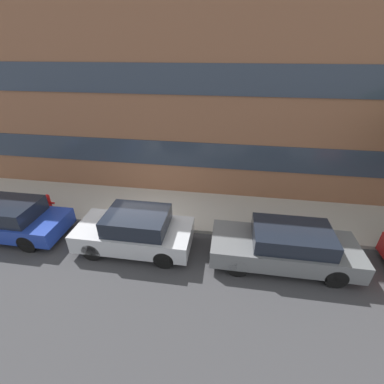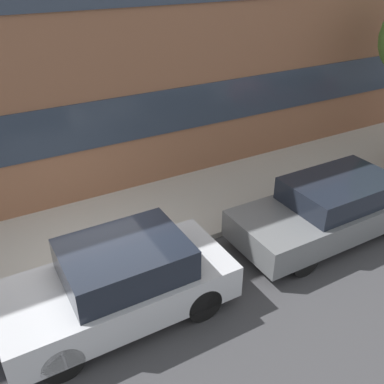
{
  "view_description": "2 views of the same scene",
  "coord_description": "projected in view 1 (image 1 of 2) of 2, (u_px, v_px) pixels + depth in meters",
  "views": [
    {
      "loc": [
        2.97,
        -7.45,
        5.98
      ],
      "look_at": [
        1.78,
        0.46,
        1.47
      ],
      "focal_mm": 24.0,
      "sensor_mm": 36.0,
      "label": 1
    },
    {
      "loc": [
        -1.53,
        -6.3,
        5.47
      ],
      "look_at": [
        2.12,
        0.11,
        1.26
      ],
      "focal_mm": 40.0,
      "sensor_mm": 36.0,
      "label": 2
    }
  ],
  "objects": [
    {
      "name": "rowhouse_facade",
      "position": [
        159.0,
        90.0,
        10.32
      ],
      "size": [
        28.0,
        1.02,
        9.0
      ],
      "color": "brown",
      "rests_on": "ground_plane"
    },
    {
      "name": "fire_hydrant",
      "position": [
        49.0,
        203.0,
        10.32
      ],
      "size": [
        0.48,
        0.27,
        0.79
      ],
      "color": "red",
      "rests_on": "sidewalk_strip"
    },
    {
      "name": "sidewalk_strip",
      "position": [
        154.0,
        207.0,
        10.92
      ],
      "size": [
        28.0,
        2.8,
        0.13
      ],
      "color": "#A8A399",
      "rests_on": "ground_plane"
    },
    {
      "name": "parked_car_grey",
      "position": [
        285.0,
        246.0,
        7.88
      ],
      "size": [
        4.41,
        1.69,
        1.32
      ],
      "rotation": [
        0.0,
        0.0,
        3.14
      ],
      "color": "slate",
      "rests_on": "ground_plane"
    },
    {
      "name": "parked_car_blue",
      "position": [
        5.0,
        219.0,
        9.12
      ],
      "size": [
        4.43,
        1.65,
        1.35
      ],
      "rotation": [
        0.0,
        0.0,
        3.14
      ],
      "color": "#1E3899",
      "rests_on": "ground_plane"
    },
    {
      "name": "parked_car_silver",
      "position": [
        135.0,
        231.0,
        8.48
      ],
      "size": [
        3.8,
        1.71,
        1.41
      ],
      "rotation": [
        0.0,
        0.0,
        3.14
      ],
      "color": "#B2B5BA",
      "rests_on": "ground_plane"
    },
    {
      "name": "ground_plane",
      "position": [
        144.0,
        228.0,
        9.74
      ],
      "size": [
        56.0,
        56.0,
        0.0
      ],
      "primitive_type": "plane",
      "color": "#38383A"
    }
  ]
}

